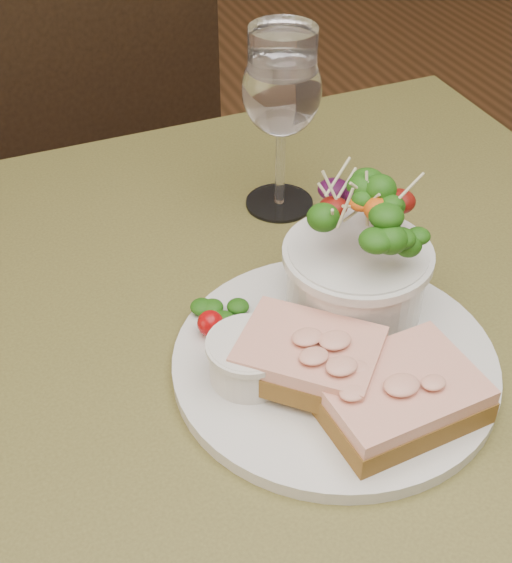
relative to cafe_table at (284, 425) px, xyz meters
name	(u,v)px	position (x,y,z in m)	size (l,w,h in m)	color
cafe_table	(284,425)	(0.00, 0.00, 0.00)	(0.80, 0.80, 0.75)	#4A4620
chair_far	(74,274)	(-0.08, 0.75, -0.36)	(0.52, 0.52, 0.90)	black
dinner_plate	(335,363)	(0.02, -0.04, 0.11)	(0.26, 0.26, 0.01)	silver
sandwich_front	(398,395)	(0.04, -0.10, 0.13)	(0.12, 0.09, 0.03)	#4F3315
sandwich_back	(309,357)	(-0.01, -0.05, 0.14)	(0.13, 0.13, 0.03)	#4F3315
ramekin	(249,358)	(-0.05, -0.03, 0.13)	(0.06, 0.06, 0.04)	silver
salad_bowl	(358,251)	(0.07, 0.01, 0.17)	(0.11, 0.11, 0.13)	silver
garnish	(219,318)	(-0.05, 0.03, 0.12)	(0.05, 0.04, 0.02)	#0F370A
wine_glass	(282,96)	(0.08, 0.20, 0.22)	(0.08, 0.08, 0.18)	white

